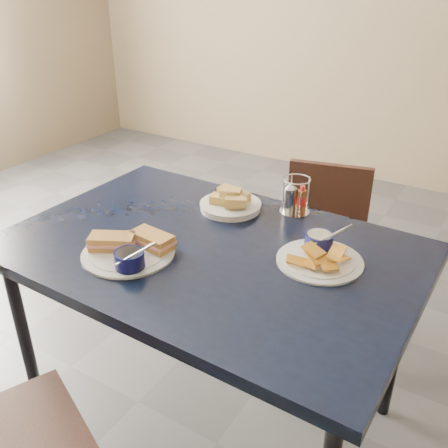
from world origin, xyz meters
The scene contains 7 objects.
ground centered at (0.00, 0.00, 0.00)m, with size 6.00×6.00×0.00m, color #4D4E52.
dining_table centered at (-0.10, -0.19, 0.69)m, with size 1.34×0.91×0.75m.
chair_far centered at (0.04, 0.56, 0.45)m, with size 0.44×0.43×0.78m.
sandwich_plate centered at (-0.27, -0.37, 0.77)m, with size 0.31×0.29×0.12m.
plantain_plate centered at (0.24, -0.08, 0.77)m, with size 0.26×0.26×0.12m.
bread_basket centered at (-0.18, 0.08, 0.78)m, with size 0.22×0.22×0.08m.
condiment_caddy centered at (0.03, 0.18, 0.81)m, with size 0.11×0.11×0.14m.
Camera 1 is at (0.67, -1.36, 1.56)m, focal length 40.00 mm.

